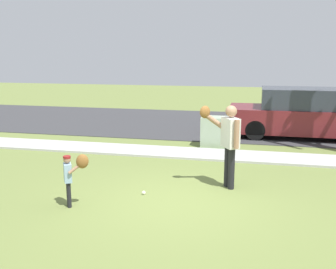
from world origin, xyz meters
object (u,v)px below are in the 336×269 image
at_px(utility_cabinet, 215,132).
at_px(parked_suv_maroon, 301,114).
at_px(person_child, 72,172).
at_px(baseball, 144,193).
at_px(person_adult, 228,138).

distance_m(utility_cabinet, parked_suv_maroon, 3.31).
height_order(person_child, baseball, person_child).
xyz_separation_m(person_child, parked_suv_maroon, (4.63, 7.34, 0.13)).
xyz_separation_m(person_adult, baseball, (-1.57, -0.80, -1.02)).
height_order(person_adult, baseball, person_adult).
xyz_separation_m(person_adult, parked_suv_maroon, (1.99, 5.65, -0.27)).
xyz_separation_m(baseball, parked_suv_maroon, (3.56, 6.45, 0.75)).
distance_m(person_adult, utility_cabinet, 3.78).
bearing_deg(person_child, baseball, 8.35).
bearing_deg(person_adult, parked_suv_maroon, -140.95).
bearing_deg(person_adult, baseball, -4.72).
distance_m(person_child, utility_cabinet, 5.73).
height_order(utility_cabinet, parked_suv_maroon, parked_suv_maroon).
relative_size(person_adult, person_child, 1.73).
xyz_separation_m(utility_cabinet, parked_suv_maroon, (2.63, 1.97, 0.34)).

